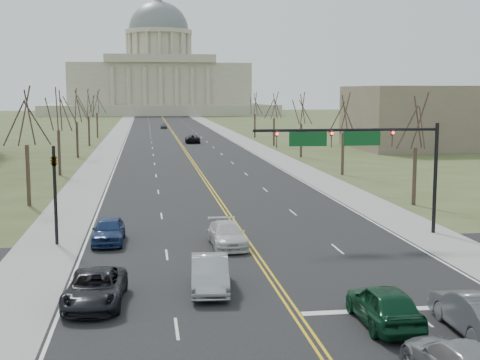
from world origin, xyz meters
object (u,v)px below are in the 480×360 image
object	(u,v)px
car_sb_inner_lead	(210,274)
car_nb_outer_lead	(476,312)
car_nb_inner_lead	(384,305)
car_sb_outer_lead	(95,288)
car_sb_inner_second	(227,235)
signal_mast	(361,146)
signal_left	(55,184)
car_far_sb	(164,126)
car_sb_outer_second	(109,230)
car_far_nb	(192,139)

from	to	relation	value
car_sb_inner_lead	car_nb_outer_lead	bearing A→B (deg)	-31.69
car_nb_inner_lead	car_sb_outer_lead	size ratio (longest dim) A/B	0.93
car_nb_inner_lead	car_sb_outer_lead	bearing A→B (deg)	-20.32
car_nb_inner_lead	car_sb_inner_second	world-z (taller)	car_nb_inner_lead
signal_mast	car_nb_inner_lead	distance (m)	17.53
car_nb_outer_lead	car_sb_outer_lead	distance (m)	15.70
car_sb_inner_lead	car_sb_inner_second	xyz separation A→B (m)	(1.87, 8.71, -0.09)
signal_left	car_sb_inner_second	bearing A→B (deg)	-10.79
car_sb_outer_lead	car_far_sb	size ratio (longest dim) A/B	1.34
car_nb_outer_lead	car_sb_outer_second	size ratio (longest dim) A/B	1.10
signal_mast	car_far_sb	size ratio (longest dim) A/B	3.07
car_sb_outer_lead	car_far_nb	size ratio (longest dim) A/B	0.98
signal_mast	signal_left	world-z (taller)	signal_mast
signal_mast	car_nb_outer_lead	xyz separation A→B (m)	(-1.11, -17.56, -4.91)
signal_left	car_sb_inner_lead	distance (m)	13.80
car_far_sb	car_far_nb	bearing A→B (deg)	-83.45
car_sb_inner_second	car_far_sb	world-z (taller)	car_sb_inner_second
car_far_sb	car_sb_inner_lead	bearing A→B (deg)	-88.80
car_nb_inner_lead	car_far_nb	world-z (taller)	car_nb_inner_lead
car_sb_outer_lead	car_far_nb	bearing A→B (deg)	86.85
car_nb_inner_lead	car_sb_inner_second	bearing A→B (deg)	-72.59
car_nb_inner_lead	car_sb_inner_lead	size ratio (longest dim) A/B	1.01
car_nb_inner_lead	car_sb_inner_second	size ratio (longest dim) A/B	1.00
car_sb_outer_lead	car_sb_outer_second	distance (m)	11.96
car_nb_inner_lead	car_sb_inner_lead	bearing A→B (deg)	-41.41
signal_left	car_nb_inner_lead	bearing A→B (deg)	-48.00
car_sb_inner_lead	car_far_sb	world-z (taller)	car_sb_inner_lead
car_sb_outer_lead	car_far_sb	xyz separation A→B (m)	(6.79, 137.42, -0.06)
car_sb_outer_second	car_far_nb	distance (m)	79.35
car_nb_outer_lead	signal_left	bearing A→B (deg)	-43.27
car_nb_inner_lead	car_sb_inner_lead	world-z (taller)	car_nb_inner_lead
car_far_sb	car_sb_outer_second	bearing A→B (deg)	-91.23
car_sb_inner_lead	car_sb_outer_second	bearing A→B (deg)	120.25
signal_left	car_nb_inner_lead	xyz separation A→B (m)	(14.65, -16.27, -2.87)
signal_mast	car_sb_outer_lead	distance (m)	20.47
car_nb_outer_lead	car_sb_outer_lead	size ratio (longest dim) A/B	0.97
signal_mast	car_far_nb	xyz separation A→B (m)	(-5.20, 78.58, -5.00)
car_nb_inner_lead	car_far_sb	bearing A→B (deg)	-88.10
car_sb_outer_lead	car_sb_outer_second	world-z (taller)	car_sb_outer_second
car_sb_outer_lead	car_sb_inner_second	size ratio (longest dim) A/B	1.07
signal_left	car_sb_inner_lead	xyz separation A→B (m)	(8.28, -10.65, -2.90)
signal_mast	signal_left	xyz separation A→B (m)	(-18.95, 0.00, -2.05)
signal_left	car_sb_outer_lead	distance (m)	12.76
car_sb_inner_second	car_nb_inner_lead	bearing A→B (deg)	-74.78
car_nb_inner_lead	car_sb_outer_lead	distance (m)	12.27
car_nb_inner_lead	car_nb_outer_lead	world-z (taller)	car_nb_outer_lead
car_far_nb	car_nb_outer_lead	bearing A→B (deg)	93.67
car_sb_inner_second	car_sb_outer_second	size ratio (longest dim) A/B	1.06
signal_left	car_sb_outer_lead	size ratio (longest dim) A/B	1.14
car_sb_outer_second	car_far_nb	bearing A→B (deg)	83.83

